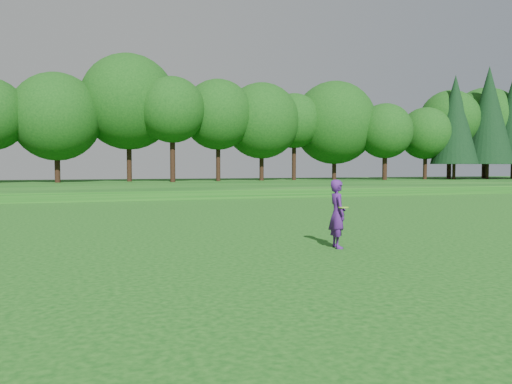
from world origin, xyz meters
name	(u,v)px	position (x,y,z in m)	size (l,w,h in m)	color
ground	(174,252)	(0.00, 0.00, 0.00)	(140.00, 140.00, 0.00)	#0D4611
berm	(120,187)	(0.00, 34.00, 0.30)	(130.00, 30.00, 0.60)	#0D4611
walking_path	(129,200)	(0.00, 20.00, 0.02)	(130.00, 1.60, 0.04)	gray
treeline	(118,105)	(0.00, 38.00, 8.10)	(104.00, 7.00, 15.00)	#0E3D0F
woman	(337,214)	(4.22, -0.65, 0.91)	(0.51, 0.72, 1.81)	#491973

